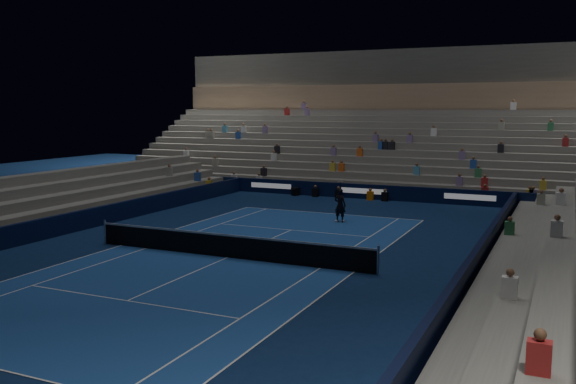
# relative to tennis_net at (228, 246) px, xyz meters

# --- Properties ---
(ground) EXTENTS (90.00, 90.00, 0.00)m
(ground) POSITION_rel_tennis_net_xyz_m (0.00, 0.00, -0.50)
(ground) COLOR #0B1E44
(ground) RESTS_ON ground
(court_surface) EXTENTS (10.97, 23.77, 0.01)m
(court_surface) POSITION_rel_tennis_net_xyz_m (0.00, 0.00, -0.50)
(court_surface) COLOR navy
(court_surface) RESTS_ON ground
(sponsor_barrier_far) EXTENTS (44.00, 0.25, 1.00)m
(sponsor_barrier_far) POSITION_rel_tennis_net_xyz_m (0.00, 18.50, -0.00)
(sponsor_barrier_far) COLOR black
(sponsor_barrier_far) RESTS_ON ground
(sponsor_barrier_east) EXTENTS (0.25, 37.00, 1.00)m
(sponsor_barrier_east) POSITION_rel_tennis_net_xyz_m (9.70, 0.00, -0.00)
(sponsor_barrier_east) COLOR black
(sponsor_barrier_east) RESTS_ON ground
(sponsor_barrier_west) EXTENTS (0.25, 37.00, 1.00)m
(sponsor_barrier_west) POSITION_rel_tennis_net_xyz_m (-9.70, 0.00, -0.00)
(sponsor_barrier_west) COLOR black
(sponsor_barrier_west) RESTS_ON ground
(grandstand_main) EXTENTS (44.00, 15.20, 11.20)m
(grandstand_main) POSITION_rel_tennis_net_xyz_m (0.00, 27.90, 2.87)
(grandstand_main) COLOR slate
(grandstand_main) RESTS_ON ground
(tennis_net) EXTENTS (12.90, 0.10, 1.10)m
(tennis_net) POSITION_rel_tennis_net_xyz_m (0.00, 0.00, 0.00)
(tennis_net) COLOR #B2B2B7
(tennis_net) RESTS_ON ground
(tennis_player) EXTENTS (0.72, 0.52, 1.83)m
(tennis_player) POSITION_rel_tennis_net_xyz_m (1.47, 9.57, 0.41)
(tennis_player) COLOR black
(tennis_player) RESTS_ON ground
(broadcast_camera) EXTENTS (0.57, 0.93, 0.55)m
(broadcast_camera) POSITION_rel_tennis_net_xyz_m (-4.93, 18.03, -0.22)
(broadcast_camera) COLOR black
(broadcast_camera) RESTS_ON ground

